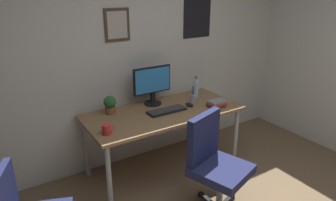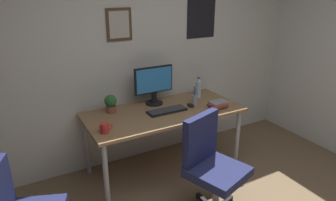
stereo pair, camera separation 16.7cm
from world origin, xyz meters
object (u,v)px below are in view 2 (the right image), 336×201
at_px(office_chair, 211,162).
at_px(computer_mouse, 191,105).
at_px(keyboard, 167,111).
at_px(water_bottle, 198,89).
at_px(pen_cup, 194,98).
at_px(coffee_mug_near, 105,128).
at_px(potted_plant, 111,103).
at_px(book_stack_left, 218,105).
at_px(monitor, 154,84).

distance_m(office_chair, computer_mouse, 0.86).
distance_m(keyboard, water_bottle, 0.59).
bearing_deg(pen_cup, keyboard, -168.71).
relative_size(office_chair, pen_cup, 4.75).
bearing_deg(coffee_mug_near, water_bottle, 16.05).
relative_size(potted_plant, book_stack_left, 0.90).
distance_m(office_chair, book_stack_left, 0.85).
xyz_separation_m(keyboard, pen_cup, (0.41, 0.08, 0.04)).
height_order(office_chair, potted_plant, office_chair).
bearing_deg(water_bottle, book_stack_left, -88.93).
distance_m(water_bottle, potted_plant, 1.08).
relative_size(computer_mouse, water_bottle, 0.44).
relative_size(computer_mouse, pen_cup, 0.55).
bearing_deg(potted_plant, book_stack_left, -22.52).
height_order(office_chair, computer_mouse, office_chair).
height_order(office_chair, water_bottle, water_bottle).
relative_size(monitor, book_stack_left, 2.12).
bearing_deg(monitor, book_stack_left, -38.63).
distance_m(pen_cup, book_stack_left, 0.29).
distance_m(computer_mouse, pen_cup, 0.14).
bearing_deg(keyboard, computer_mouse, -0.26).
bearing_deg(coffee_mug_near, office_chair, -39.92).
height_order(office_chair, monitor, monitor).
xyz_separation_m(computer_mouse, water_bottle, (0.25, 0.21, 0.09)).
bearing_deg(book_stack_left, water_bottle, 91.07).
bearing_deg(office_chair, monitor, 91.28).
bearing_deg(keyboard, coffee_mug_near, -167.90).
height_order(monitor, pen_cup, monitor).
bearing_deg(coffee_mug_near, monitor, 31.25).
bearing_deg(potted_plant, keyboard, -27.76).
bearing_deg(office_chair, coffee_mug_near, 140.08).
bearing_deg(pen_cup, book_stack_left, -59.64).
bearing_deg(monitor, coffee_mug_near, -148.75).
height_order(keyboard, book_stack_left, book_stack_left).
xyz_separation_m(monitor, pen_cup, (0.42, -0.20, -0.19)).
bearing_deg(keyboard, office_chair, -89.23).
bearing_deg(coffee_mug_near, potted_plant, 64.28).
xyz_separation_m(monitor, computer_mouse, (0.31, -0.28, -0.22)).
height_order(office_chair, keyboard, office_chair).
xyz_separation_m(office_chair, water_bottle, (0.54, 1.00, 0.31)).
relative_size(keyboard, book_stack_left, 1.98).
relative_size(keyboard, coffee_mug_near, 3.55).
bearing_deg(coffee_mug_near, keyboard, 12.10).
height_order(water_bottle, pen_cup, water_bottle).
distance_m(office_chair, coffee_mug_near, 1.01).
bearing_deg(water_bottle, office_chair, -118.22).
relative_size(office_chair, monitor, 2.07).
distance_m(computer_mouse, potted_plant, 0.88).
height_order(office_chair, coffee_mug_near, office_chair).
height_order(keyboard, water_bottle, water_bottle).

